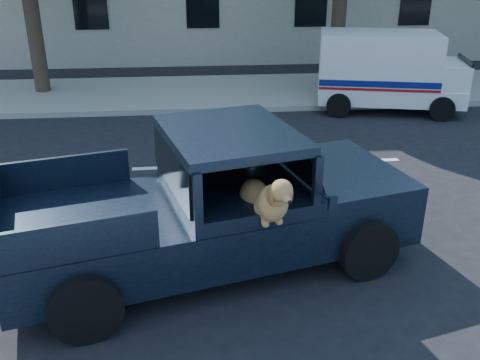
{
  "coord_description": "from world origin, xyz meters",
  "views": [
    {
      "loc": [
        0.45,
        -6.82,
        4.17
      ],
      "look_at": [
        1.03,
        -0.61,
        1.44
      ],
      "focal_mm": 40.0,
      "sensor_mm": 36.0,
      "label": 1
    }
  ],
  "objects": [
    {
      "name": "pickup_truck",
      "position": [
        0.6,
        -0.26,
        0.66
      ],
      "size": [
        5.84,
        3.5,
        1.96
      ],
      "rotation": [
        0.0,
        0.0,
        0.26
      ],
      "color": "black",
      "rests_on": "ground"
    },
    {
      "name": "ground",
      "position": [
        0.0,
        0.0,
        0.0
      ],
      "size": [
        120.0,
        120.0,
        0.0
      ],
      "primitive_type": "plane",
      "color": "black",
      "rests_on": "ground"
    },
    {
      "name": "far_sidewalk",
      "position": [
        0.0,
        9.2,
        0.07
      ],
      "size": [
        60.0,
        4.0,
        0.15
      ],
      "primitive_type": "cube",
      "color": "gray",
      "rests_on": "ground"
    },
    {
      "name": "lane_stripes",
      "position": [
        2.0,
        3.4,
        0.01
      ],
      "size": [
        21.6,
        0.14,
        0.01
      ],
      "primitive_type": null,
      "color": "silver",
      "rests_on": "ground"
    },
    {
      "name": "mail_truck",
      "position": [
        5.75,
        7.15,
        0.91
      ],
      "size": [
        4.11,
        2.65,
        2.09
      ],
      "rotation": [
        0.0,
        0.0,
        -0.23
      ],
      "color": "silver",
      "rests_on": "ground"
    }
  ]
}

